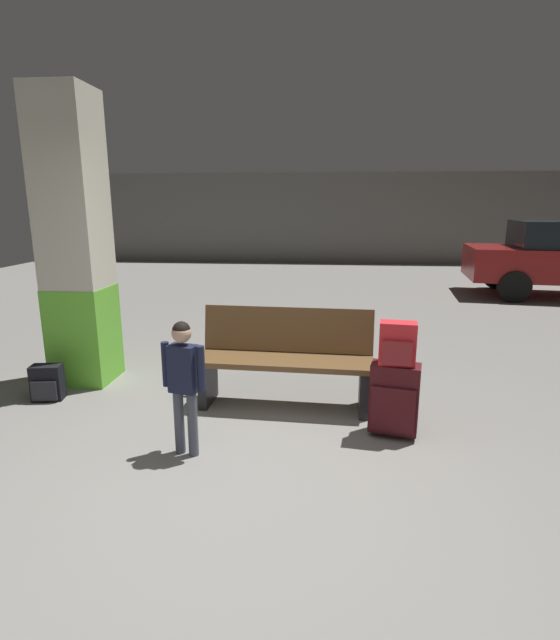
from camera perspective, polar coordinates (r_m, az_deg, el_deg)
The scene contains 8 objects.
ground_plane at distance 7.01m, azimuth 0.76°, elevation -2.00°, with size 18.00×18.00×0.10m, color gray.
garage_back_wall at distance 15.60m, azimuth 3.40°, elevation 11.92°, with size 18.00×0.12×2.80m, color slate.
structural_pillar at distance 5.30m, azimuth -23.04°, elevation 8.35°, with size 0.57×0.57×2.91m.
bench at distance 4.44m, azimuth 0.63°, elevation -4.60°, with size 1.62×0.61×0.89m.
suitcase at distance 3.99m, azimuth 13.36°, elevation -9.01°, with size 0.41×0.30×0.60m.
backpack_bright at distance 3.84m, azimuth 13.73°, elevation -2.79°, with size 0.30×0.22×0.34m.
child at distance 3.57m, azimuth -11.35°, elevation -6.30°, with size 0.34×0.23×1.02m.
backpack_dark_floor at distance 5.13m, azimuth -25.83°, elevation -6.72°, with size 0.30×0.23×0.34m.
Camera 1 is at (0.53, -2.73, 1.82)m, focal length 27.04 mm.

